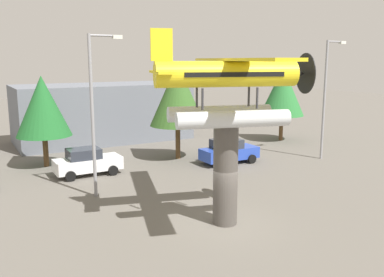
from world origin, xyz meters
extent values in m
plane|color=#605B54|center=(0.00, 0.00, 0.00)|extent=(140.00, 140.00, 0.00)
cylinder|color=#4C4742|center=(0.00, 0.00, 2.28)|extent=(1.10, 1.10, 4.57)
cylinder|color=silver|center=(-0.29, -0.96, 4.92)|extent=(4.80, 2.06, 0.70)
cylinder|color=#333338|center=(1.00, -0.83, 5.72)|extent=(0.12, 0.12, 0.90)
cylinder|color=#333338|center=(-1.29, -0.13, 5.72)|extent=(0.12, 0.12, 0.90)
cylinder|color=silver|center=(0.29, 0.96, 4.92)|extent=(4.80, 2.06, 0.70)
cylinder|color=#333338|center=(1.29, 0.13, 5.72)|extent=(0.12, 0.12, 0.90)
cylinder|color=#333338|center=(-1.00, 0.83, 5.72)|extent=(0.12, 0.12, 0.90)
cylinder|color=yellow|center=(0.00, 0.00, 6.72)|extent=(6.25, 2.85, 1.10)
cube|color=black|center=(0.19, -0.06, 6.72)|extent=(4.48, 2.35, 0.20)
cone|color=#262628|center=(3.11, -0.94, 6.72)|extent=(0.92, 1.05, 0.88)
cylinder|color=black|center=(3.49, -1.06, 6.72)|extent=(0.56, 1.73, 1.80)
cube|color=yellow|center=(0.38, -0.12, 7.33)|extent=(4.07, 10.27, 0.12)
cube|color=yellow|center=(-2.68, 0.81, 6.82)|extent=(1.48, 2.88, 0.10)
cube|color=yellow|center=(-2.68, 0.81, 7.92)|extent=(0.90, 0.38, 1.30)
cube|color=white|center=(-3.12, 11.02, 0.72)|extent=(4.20, 1.70, 0.80)
cube|color=#2D333D|center=(-3.37, 11.02, 1.44)|extent=(2.00, 1.56, 0.64)
cylinder|color=black|center=(-1.77, 10.12, 0.32)|extent=(0.64, 0.22, 0.64)
cylinder|color=black|center=(-1.77, 11.92, 0.32)|extent=(0.64, 0.22, 0.64)
cylinder|color=black|center=(-4.47, 10.12, 0.32)|extent=(0.64, 0.22, 0.64)
cylinder|color=black|center=(-4.47, 11.92, 0.32)|extent=(0.64, 0.22, 0.64)
cube|color=#2847B7|center=(6.56, 9.07, 0.72)|extent=(4.20, 1.70, 0.80)
cube|color=#2D333D|center=(6.31, 9.07, 1.44)|extent=(2.00, 1.56, 0.64)
cylinder|color=black|center=(7.91, 8.17, 0.32)|extent=(0.64, 0.22, 0.64)
cylinder|color=black|center=(7.91, 9.97, 0.32)|extent=(0.64, 0.22, 0.64)
cylinder|color=black|center=(5.21, 8.17, 0.32)|extent=(0.64, 0.22, 0.64)
cylinder|color=black|center=(5.21, 9.97, 0.32)|extent=(0.64, 0.22, 0.64)
cylinder|color=gray|center=(-3.97, 6.61, 4.32)|extent=(0.18, 0.18, 8.64)
cylinder|color=gray|center=(-3.17, 6.61, 8.54)|extent=(1.60, 0.12, 0.12)
cube|color=silver|center=(-2.47, 6.61, 8.49)|extent=(0.50, 0.28, 0.20)
cylinder|color=gray|center=(13.32, 6.75, 4.34)|extent=(0.18, 0.18, 8.69)
cylinder|color=gray|center=(14.12, 6.75, 8.59)|extent=(1.60, 0.12, 0.12)
cube|color=silver|center=(14.82, 6.75, 8.54)|extent=(0.50, 0.28, 0.20)
cube|color=slate|center=(1.51, 22.00, 2.56)|extent=(15.22, 6.85, 5.13)
cylinder|color=brown|center=(-5.03, 14.64, 1.08)|extent=(0.36, 0.36, 2.15)
cone|color=#1E6028|center=(-5.03, 14.64, 4.21)|extent=(3.71, 3.71, 4.12)
cylinder|color=brown|center=(4.02, 12.14, 1.26)|extent=(0.36, 0.36, 2.53)
cone|color=#335B23|center=(4.02, 12.14, 4.82)|extent=(4.12, 4.12, 4.58)
cylinder|color=brown|center=(15.56, 13.74, 1.16)|extent=(0.36, 0.36, 2.33)
cone|color=#287033|center=(15.56, 13.74, 4.51)|extent=(3.94, 3.94, 4.38)
camera|label=1|loc=(-10.16, -14.74, 7.34)|focal=38.81mm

